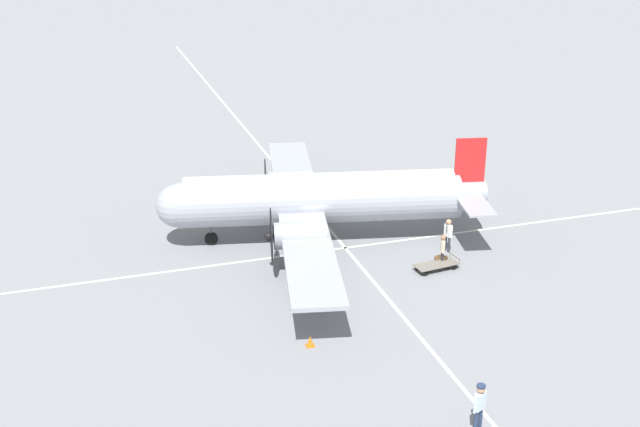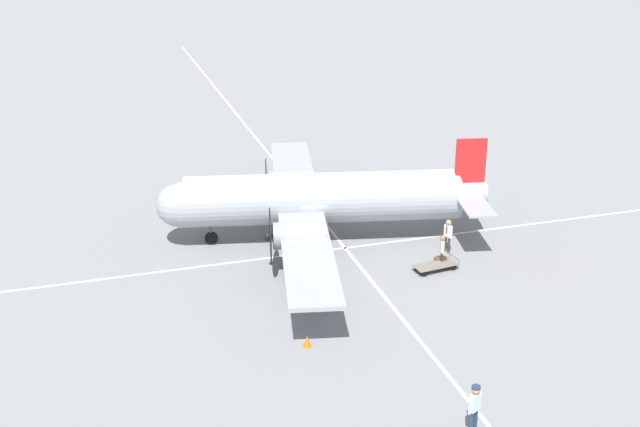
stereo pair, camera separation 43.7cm
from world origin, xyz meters
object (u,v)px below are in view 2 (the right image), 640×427
crew_foreground (475,403)px  traffic_cone (307,341)px  airliner_main (313,199)px  baggage_cart (436,265)px  passenger_boarding (448,232)px  suitcase_upright_spare (438,261)px  ramp_agent (442,247)px  suitcase_near_door (443,261)px

crew_foreground → traffic_cone: crew_foreground is taller
airliner_main → baggage_cart: size_ratio=9.75×
passenger_boarding → baggage_cart: (-1.48, -1.84, -0.83)m
crew_foreground → baggage_cart: 12.82m
airliner_main → suitcase_upright_spare: bearing=148.9°
ramp_agent → traffic_cone: ramp_agent is taller
suitcase_near_door → baggage_cart: 0.66m
baggage_cart → suitcase_upright_spare: bearing=-132.6°
ramp_agent → traffic_cone: (-8.57, -5.34, -0.80)m
suitcase_upright_spare → suitcase_near_door: bearing=-25.4°
crew_foreground → passenger_boarding: size_ratio=1.04×
passenger_boarding → suitcase_upright_spare: bearing=124.2°
suitcase_near_door → traffic_cone: bearing=-148.5°
ramp_agent → crew_foreground: bearing=0.7°
airliner_main → suitcase_upright_spare: airliner_main is taller
passenger_boarding → suitcase_near_door: 1.95m
ramp_agent → baggage_cart: bearing=-30.3°
passenger_boarding → suitcase_upright_spare: passenger_boarding is taller
passenger_boarding → traffic_cone: 11.77m
suitcase_upright_spare → traffic_cone: suitcase_upright_spare is taller
airliner_main → baggage_cart: 7.45m
passenger_boarding → crew_foreground: bearing=142.0°
crew_foreground → suitcase_upright_spare: size_ratio=3.46×
crew_foreground → suitcase_near_door: size_ratio=3.50×
suitcase_near_door → crew_foreground: bearing=-110.8°
ramp_agent → suitcase_upright_spare: (-0.15, 0.08, -0.76)m
suitcase_near_door → passenger_boarding: bearing=58.6°
traffic_cone → ramp_agent: bearing=31.9°
airliner_main → suitcase_upright_spare: 7.37m
ramp_agent → baggage_cart: ramp_agent is taller
airliner_main → suitcase_upright_spare: (5.13, -4.82, -2.18)m
airliner_main → traffic_cone: bearing=84.2°
passenger_boarding → ramp_agent: 1.77m
suitcase_near_door → suitcase_upright_spare: 0.27m
passenger_boarding → suitcase_upright_spare: size_ratio=3.31×
suitcase_upright_spare → ramp_agent: bearing=-26.8°
ramp_agent → baggage_cart: (-0.48, -0.38, -0.74)m
airliner_main → crew_foreground: airliner_main is taller
airliner_main → passenger_boarding: 7.29m
ramp_agent → baggage_cart: size_ratio=0.72×
suitcase_near_door → suitcase_upright_spare: bearing=154.6°
crew_foreground → baggage_cart: crew_foreground is taller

